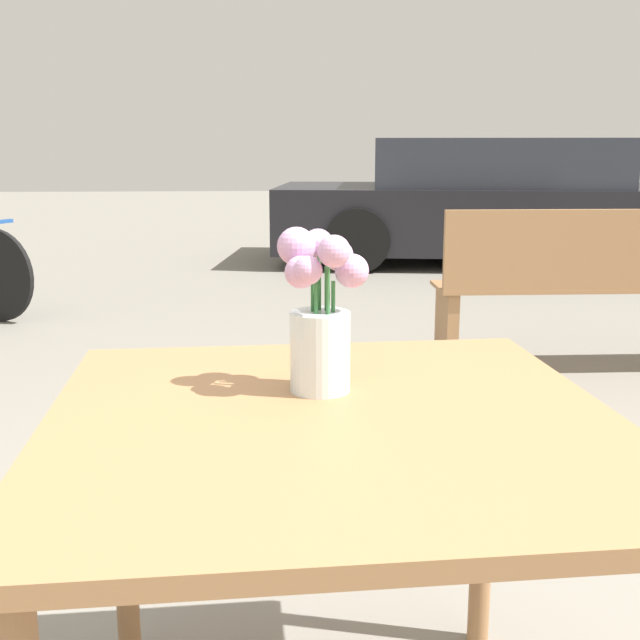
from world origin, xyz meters
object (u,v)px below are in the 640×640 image
flower_vase (320,321)px  bench_near (632,281)px  table_front (333,466)px  parked_car (492,203)px

flower_vase → bench_near: flower_vase is taller
table_front → parked_car: 7.11m
flower_vase → table_front: bearing=-84.6°
parked_car → table_front: bearing=-107.8°
bench_near → table_front: bearing=-123.1°
parked_car → bench_near: bearing=-95.8°
table_front → parked_car: bearing=72.2°
flower_vase → bench_near: size_ratio=0.15×
parked_car → flower_vase: bearing=-108.2°
table_front → flower_vase: flower_vase is taller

